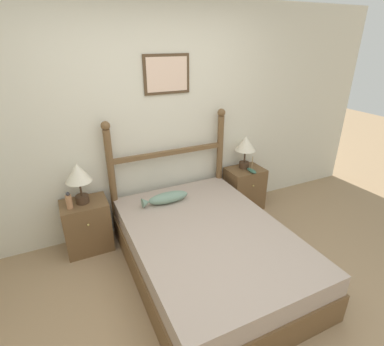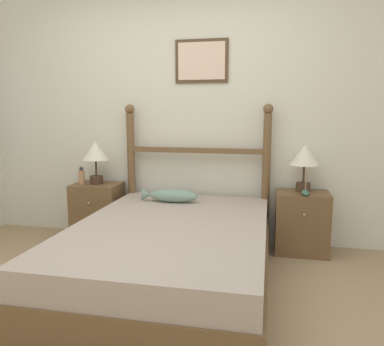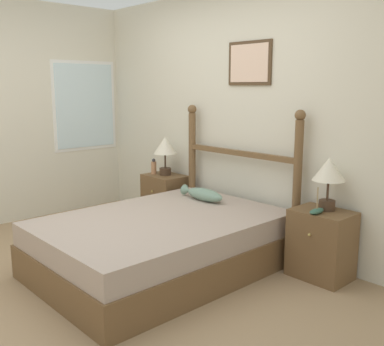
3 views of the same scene
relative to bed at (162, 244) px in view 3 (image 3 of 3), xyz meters
The scene contains 11 objects.
ground_plane 0.69m from the bed, 107.71° to the right, with size 16.00×16.00×0.00m, color #9E7F5B.
wall_back 1.54m from the bed, 99.93° to the left, with size 6.40×0.08×2.55m.
bed is the anchor object (origin of this frame).
headboard 1.12m from the bed, 90.00° to the left, with size 1.47×0.10×1.38m.
nightstand_left 1.35m from the bed, 139.43° to the left, with size 0.48×0.38×0.58m.
nightstand_right 1.35m from the bed, 40.57° to the left, with size 0.48×0.38×0.58m.
table_lamp_left 1.51m from the bed, 139.22° to the left, with size 0.27×0.27×0.44m.
table_lamp_right 1.53m from the bed, 41.99° to the left, with size 0.27×0.27×0.44m.
bottle 1.48m from the bed, 144.66° to the left, with size 0.06×0.06×0.18m.
model_boat 1.33m from the bed, 36.43° to the left, with size 0.07×0.18×0.22m.
fish_pillow 0.75m from the bed, 104.80° to the left, with size 0.53×0.15×0.12m.
Camera 3 is at (3.10, -1.70, 1.58)m, focal length 42.00 mm.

